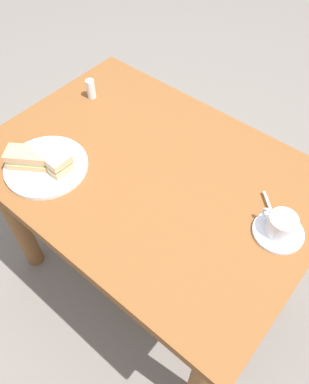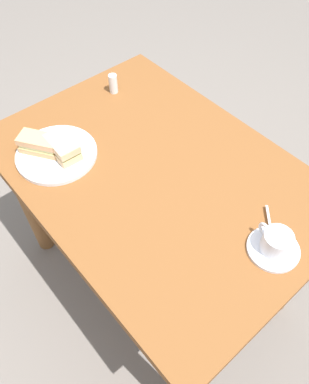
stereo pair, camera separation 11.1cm
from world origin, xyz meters
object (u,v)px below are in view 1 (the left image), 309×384
dining_table (150,195)px  sandwich_back (28,158)px  spoon (271,209)px  sandwich_plate (46,166)px  coffee_saucer (278,232)px  coffee_cup (281,224)px  sandwich_front (53,159)px  salt_shaker (91,89)px

dining_table → sandwich_back: (0.30, 0.24, 0.18)m
dining_table → spoon: spoon is taller
sandwich_plate → spoon: size_ratio=3.33×
sandwich_plate → coffee_saucer: bearing=-159.6°
sandwich_back → dining_table: bearing=-141.9°
dining_table → coffee_cup: size_ratio=10.15×
sandwich_front → spoon: 0.68m
dining_table → sandwich_back: 0.42m
spoon → sandwich_plate: bearing=25.8°
sandwich_back → spoon: size_ratio=1.82×
dining_table → sandwich_front: 0.35m
spoon → sandwich_front: bearing=25.3°
dining_table → sandwich_front: size_ratio=8.68×
dining_table → sandwich_plate: bearing=38.4°
dining_table → spoon: 0.41m
coffee_cup → spoon: size_ratio=1.34×
sandwich_plate → salt_shaker: (0.15, -0.35, 0.03)m
sandwich_front → salt_shaker: (0.17, -0.33, -0.01)m
dining_table → sandwich_plate: sandwich_plate is taller
sandwich_front → sandwich_plate: bearing=38.7°
sandwich_back → coffee_cup: bearing=-158.6°
sandwich_plate → sandwich_back: sandwich_back is taller
dining_table → salt_shaker: salt_shaker is taller
spoon → salt_shaker: (0.78, -0.04, 0.02)m
dining_table → sandwich_plate: size_ratio=4.10×
coffee_saucer → coffee_cup: coffee_cup is taller
sandwich_plate → coffee_cup: coffee_cup is taller
sandwich_front → coffee_saucer: size_ratio=0.88×
coffee_saucer → spoon: bearing=-43.6°
sandwich_front → spoon: size_ratio=1.57×
sandwich_front → spoon: sandwich_front is taller
sandwich_plate → sandwich_front: size_ratio=2.12×
dining_table → sandwich_front: (0.24, 0.19, 0.18)m
sandwich_front → coffee_cup: (-0.66, -0.24, -0.00)m
sandwich_front → coffee_cup: 0.70m
dining_table → sandwich_back: size_ratio=7.50×
coffee_saucer → coffee_cup: size_ratio=1.33×
sandwich_back → coffee_saucer: size_ratio=1.01×
coffee_cup → salt_shaker: size_ratio=1.45×
dining_table → sandwich_back: sandwich_back is taller
sandwich_plate → sandwich_back: 0.06m
sandwich_plate → coffee_cup: bearing=-159.6°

